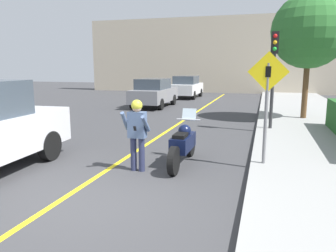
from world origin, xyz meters
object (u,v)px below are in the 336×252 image
at_px(crossing_sign, 267,97).
at_px(parked_car_white, 187,87).
at_px(traffic_light, 274,62).
at_px(parked_car_grey, 154,93).
at_px(person_biker, 137,128).
at_px(motorcycle, 183,144).
at_px(street_tree, 310,31).

distance_m(crossing_sign, parked_car_white, 17.95).
bearing_deg(traffic_light, parked_car_grey, 137.37).
xyz_separation_m(person_biker, crossing_sign, (2.79, 0.93, 0.69)).
xyz_separation_m(crossing_sign, parked_car_grey, (-6.42, 10.75, -0.84)).
bearing_deg(motorcycle, crossing_sign, 4.24).
bearing_deg(parked_car_white, person_biker, -80.17).
bearing_deg(parked_car_grey, crossing_sign, -59.16).
bearing_deg(motorcycle, street_tree, 65.70).
height_order(person_biker, traffic_light, traffic_light).
relative_size(person_biker, street_tree, 0.31).
height_order(crossing_sign, parked_car_grey, crossing_sign).
relative_size(person_biker, traffic_light, 0.48).
relative_size(motorcycle, street_tree, 0.44).
bearing_deg(person_biker, motorcycle, 41.91).
distance_m(person_biker, parked_car_grey, 12.23).
xyz_separation_m(traffic_light, parked_car_white, (-6.08, 12.27, -1.70)).
bearing_deg(crossing_sign, motorcycle, -175.76).
distance_m(motorcycle, parked_car_grey, 11.79).
height_order(street_tree, parked_car_grey, street_tree).
bearing_deg(motorcycle, parked_car_grey, 112.50).
bearing_deg(parked_car_grey, traffic_light, -42.63).
relative_size(crossing_sign, parked_car_white, 0.61).
distance_m(traffic_light, parked_car_white, 13.80).
bearing_deg(street_tree, traffic_light, -115.37).
xyz_separation_m(person_biker, parked_car_grey, (-3.63, 11.68, -0.15)).
relative_size(street_tree, parked_car_white, 1.26).
xyz_separation_m(traffic_light, parked_car_grey, (-6.61, 6.08, -1.70)).
relative_size(parked_car_grey, parked_car_white, 1.00).
bearing_deg(parked_car_grey, street_tree, -21.01).
bearing_deg(motorcycle, parked_car_white, 103.12).
bearing_deg(traffic_light, street_tree, 64.63).
xyz_separation_m(motorcycle, street_tree, (3.52, 7.80, 3.34)).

